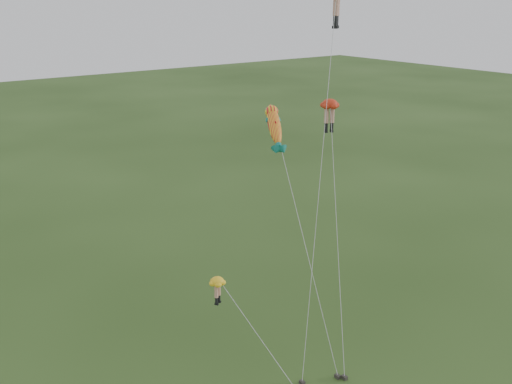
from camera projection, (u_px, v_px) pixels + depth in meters
ground at (311, 383)px, 35.10m from camera, size 300.00×300.00×0.00m
legs_kite_red_mid at (330, 110)px, 40.99m from camera, size 7.56×10.16×15.59m
legs_kite_yellow at (223, 290)px, 30.47m from camera, size 4.10×6.08×8.38m
fish_kite at (275, 126)px, 35.92m from camera, size 2.13×8.52×16.26m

